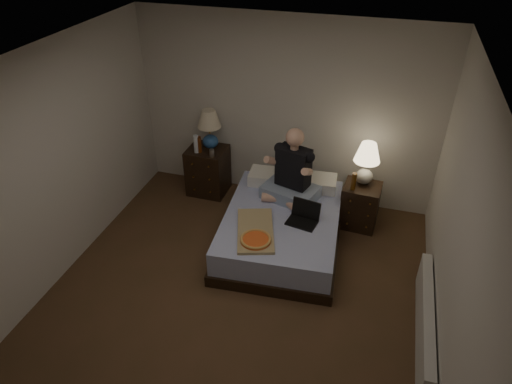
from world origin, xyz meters
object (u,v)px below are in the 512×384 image
(beer_bottle_right, at_px, (354,181))
(laptop, at_px, (302,215))
(bed, at_px, (281,229))
(beer_bottle_left, at_px, (199,145))
(nightstand_left, at_px, (208,170))
(radiator, at_px, (425,323))
(soda_can, at_px, (212,153))
(water_bottle, at_px, (196,144))
(person, at_px, (292,165))
(lamp_right, at_px, (366,164))
(nightstand_right, at_px, (360,205))
(pizza_box, at_px, (256,240))
(lamp_left, at_px, (210,129))

(beer_bottle_right, xyz_separation_m, laptop, (-0.50, -0.66, -0.14))
(bed, bearing_deg, beer_bottle_left, 146.52)
(nightstand_left, distance_m, radiator, 3.50)
(soda_can, bearing_deg, laptop, -29.55)
(water_bottle, relative_size, person, 0.27)
(nightstand_left, height_order, lamp_right, lamp_right)
(soda_can, bearing_deg, nightstand_right, -0.77)
(lamp_right, xyz_separation_m, radiator, (0.80, -1.74, -0.67))
(lamp_right, distance_m, person, 0.93)
(nightstand_left, relative_size, radiator, 0.43)
(water_bottle, distance_m, beer_bottle_right, 2.16)
(beer_bottle_left, height_order, pizza_box, beer_bottle_left)
(person, bearing_deg, laptop, -45.72)
(pizza_box, bearing_deg, person, 62.86)
(lamp_left, xyz_separation_m, beer_bottle_right, (2.01, -0.36, -0.26))
(soda_can, xyz_separation_m, beer_bottle_right, (1.91, -0.14, -0.03))
(beer_bottle_right, height_order, radiator, beer_bottle_right)
(lamp_right, bearing_deg, laptop, -125.52)
(nightstand_right, distance_m, lamp_left, 2.24)
(beer_bottle_right, relative_size, person, 0.25)
(beer_bottle_right, bearing_deg, water_bottle, 175.16)
(person, bearing_deg, nightstand_left, 176.32)
(nightstand_right, relative_size, beer_bottle_left, 2.57)
(lamp_left, height_order, radiator, lamp_left)
(soda_can, distance_m, beer_bottle_left, 0.22)
(person, bearing_deg, bed, -75.04)
(lamp_left, xyz_separation_m, lamp_right, (2.12, -0.18, -0.09))
(lamp_left, relative_size, person, 0.60)
(bed, height_order, nightstand_right, nightstand_right)
(bed, xyz_separation_m, nightstand_right, (0.87, 0.67, 0.07))
(water_bottle, bearing_deg, soda_can, -10.96)
(nightstand_left, height_order, radiator, nightstand_left)
(water_bottle, xyz_separation_m, pizza_box, (1.24, -1.34, -0.32))
(nightstand_right, xyz_separation_m, radiator, (0.80, -1.66, -0.10))
(nightstand_left, bearing_deg, beer_bottle_right, -7.67)
(beer_bottle_left, bearing_deg, lamp_right, -0.31)
(bed, distance_m, pizza_box, 0.67)
(lamp_left, distance_m, beer_bottle_left, 0.25)
(pizza_box, bearing_deg, beer_bottle_left, 113.85)
(bed, distance_m, nightstand_right, 1.10)
(lamp_left, xyz_separation_m, radiator, (2.92, -1.92, -0.77))
(nightstand_right, height_order, beer_bottle_right, beer_bottle_right)
(pizza_box, bearing_deg, water_bottle, 115.01)
(bed, bearing_deg, lamp_right, 36.44)
(radiator, bearing_deg, beer_bottle_left, 149.89)
(laptop, height_order, pizza_box, laptop)
(laptop, xyz_separation_m, pizza_box, (-0.41, -0.50, -0.08))
(person, xyz_separation_m, radiator, (1.66, -1.37, -0.71))
(beer_bottle_left, relative_size, person, 0.25)
(water_bottle, distance_m, soda_can, 0.26)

